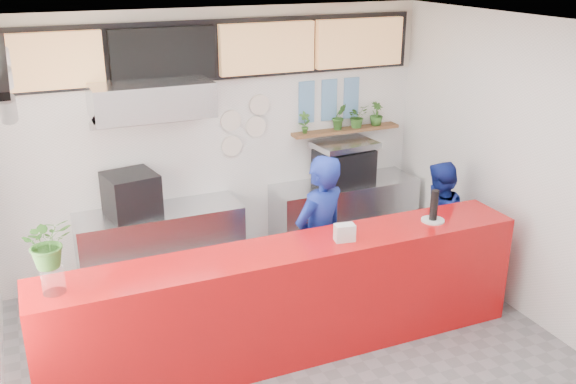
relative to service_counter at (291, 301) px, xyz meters
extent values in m
plane|color=slate|center=(0.00, -0.40, -0.55)|extent=(5.00, 5.00, 0.00)
plane|color=silver|center=(0.00, -0.40, 2.45)|extent=(5.00, 5.00, 0.00)
plane|color=white|center=(0.00, 2.10, 0.95)|extent=(5.00, 0.00, 5.00)
plane|color=white|center=(2.50, -0.40, 0.95)|extent=(0.00, 5.00, 5.00)
cube|color=#BB0D0F|center=(0.00, 0.00, 0.00)|extent=(4.50, 0.60, 1.10)
cube|color=beige|center=(0.00, 2.09, 2.05)|extent=(5.00, 0.02, 0.80)
cube|color=#B2B5BA|center=(-0.80, 1.80, -0.10)|extent=(1.80, 0.60, 0.90)
cube|color=black|center=(-1.07, 1.80, 0.58)|extent=(0.59, 0.59, 0.46)
cube|color=#B2B5BA|center=(-0.80, 1.75, 1.60)|extent=(1.20, 0.70, 0.35)
cube|color=#B2B5BA|center=(-0.80, 1.75, 1.40)|extent=(1.20, 0.69, 0.31)
cube|color=#B2B5BA|center=(1.50, 1.80, -0.10)|extent=(1.80, 0.60, 0.90)
cube|color=black|center=(1.48, 1.80, 0.56)|extent=(0.70, 0.54, 0.42)
cube|color=#A1A3A7|center=(1.48, 1.80, 0.83)|extent=(0.77, 0.57, 0.07)
cube|color=brown|center=(1.60, 2.00, 0.95)|extent=(1.40, 0.18, 0.04)
cube|color=tan|center=(-1.75, 1.98, 2.00)|extent=(1.10, 0.10, 0.55)
cube|color=black|center=(-0.59, 1.98, 2.00)|extent=(1.10, 0.10, 0.55)
cube|color=tan|center=(0.57, 1.98, 2.00)|extent=(1.10, 0.10, 0.55)
cube|color=tan|center=(1.73, 1.98, 2.00)|extent=(1.10, 0.10, 0.55)
cube|color=black|center=(0.00, 2.06, 2.00)|extent=(4.80, 0.04, 0.65)
cube|color=black|center=(-2.10, -0.40, 2.39)|extent=(0.05, 2.40, 0.04)
cylinder|color=silver|center=(0.15, 2.07, 1.20)|extent=(0.24, 0.03, 0.24)
cylinder|color=silver|center=(0.45, 2.07, 1.10)|extent=(0.24, 0.03, 0.24)
cylinder|color=silver|center=(0.15, 2.07, 0.90)|extent=(0.24, 0.03, 0.24)
cylinder|color=silver|center=(0.50, 2.07, 1.35)|extent=(0.24, 0.03, 0.24)
cube|color=#598CBF|center=(1.10, 2.08, 1.45)|extent=(0.20, 0.02, 0.25)
cube|color=#598CBF|center=(1.40, 2.08, 1.45)|extent=(0.20, 0.02, 0.25)
cube|color=#598CBF|center=(1.70, 2.08, 1.45)|extent=(0.20, 0.02, 0.25)
cube|color=#598CBF|center=(1.10, 2.08, 1.20)|extent=(0.20, 0.02, 0.25)
cube|color=#598CBF|center=(1.40, 2.08, 1.20)|extent=(0.20, 0.02, 0.25)
cube|color=#598CBF|center=(1.70, 2.08, 1.20)|extent=(0.20, 0.02, 0.25)
imported|color=navy|center=(0.51, 0.47, 0.32)|extent=(0.75, 0.62, 1.75)
imported|color=navy|center=(2.02, 0.61, 0.17)|extent=(0.88, 0.82, 1.44)
imported|color=#2D5C20|center=(1.04, 2.00, 1.10)|extent=(0.14, 0.10, 0.26)
imported|color=#2D5C20|center=(1.50, 2.00, 1.13)|extent=(0.18, 0.15, 0.32)
imported|color=#2D5C20|center=(1.75, 2.00, 1.11)|extent=(0.28, 0.25, 0.28)
imported|color=#2D5C20|center=(2.02, 2.00, 1.11)|extent=(0.20, 0.19, 0.29)
cylinder|color=silver|center=(-1.99, -0.03, 0.66)|extent=(0.22, 0.22, 0.22)
imported|color=#2D5C20|center=(-1.99, -0.03, 0.97)|extent=(0.40, 0.36, 0.40)
cube|color=silver|center=(0.50, -0.07, 0.63)|extent=(0.19, 0.14, 0.16)
cylinder|color=silver|center=(1.49, -0.01, 0.56)|extent=(0.29, 0.29, 0.02)
cylinder|color=black|center=(1.49, -0.01, 0.72)|extent=(0.09, 0.09, 0.30)
camera|label=1|loc=(-2.05, -4.72, 3.00)|focal=40.00mm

